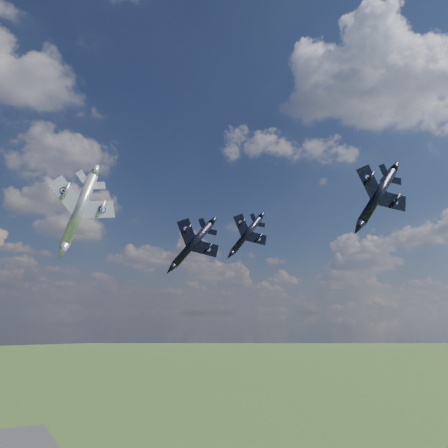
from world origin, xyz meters
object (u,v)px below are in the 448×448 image
jet_lead_navy (193,244)px  jet_right_navy (377,196)px  jet_high_navy (246,235)px  jet_left_silver (80,209)px

jet_lead_navy → jet_right_navy: size_ratio=1.02×
jet_right_navy → jet_high_navy: bearing=93.0°
jet_high_navy → jet_lead_navy: bearing=-130.7°
jet_right_navy → jet_high_navy: size_ratio=0.89×
jet_right_navy → jet_left_silver: jet_right_navy is taller
jet_right_navy → jet_lead_navy: bearing=128.8°
jet_high_navy → jet_right_navy: bearing=-88.0°
jet_high_navy → jet_left_silver: (-45.64, -23.92, -3.68)m
jet_high_navy → jet_left_silver: size_ratio=0.97×
jet_high_navy → jet_left_silver: bearing=-140.8°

